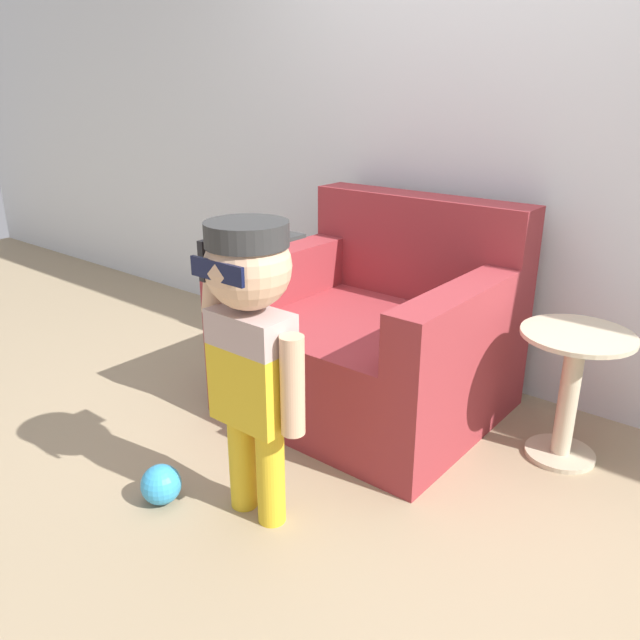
{
  "coord_description": "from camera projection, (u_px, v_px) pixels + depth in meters",
  "views": [
    {
      "loc": [
        1.23,
        -1.89,
        1.41
      ],
      "look_at": [
        -0.17,
        -0.19,
        0.58
      ],
      "focal_mm": 35.0,
      "sensor_mm": 36.0,
      "label": 1
    }
  ],
  "objects": [
    {
      "name": "person_child",
      "position": [
        251.0,
        330.0,
        1.96
      ],
      "size": [
        0.42,
        0.32,
        1.03
      ],
      "color": "gold",
      "rests_on": "ground_plane"
    },
    {
      "name": "ground_plane",
      "position": [
        379.0,
        446.0,
        2.6
      ],
      "size": [
        10.0,
        10.0,
        0.0
      ],
      "primitive_type": "plane",
      "color": "#998466"
    },
    {
      "name": "toy_ball",
      "position": [
        161.0,
        484.0,
        2.23
      ],
      "size": [
        0.15,
        0.15,
        0.15
      ],
      "color": "#3399D1",
      "rests_on": "ground_plane"
    },
    {
      "name": "armchair",
      "position": [
        375.0,
        338.0,
        2.84
      ],
      "size": [
        1.1,
        0.99,
        0.94
      ],
      "color": "maroon",
      "rests_on": "ground_plane"
    },
    {
      "name": "side_table",
      "position": [
        570.0,
        384.0,
        2.42
      ],
      "size": [
        0.42,
        0.42,
        0.54
      ],
      "color": "beige",
      "rests_on": "ground_plane"
    },
    {
      "name": "wall_back",
      "position": [
        499.0,
        112.0,
        2.77
      ],
      "size": [
        10.0,
        0.05,
        2.6
      ],
      "color": "silver",
      "rests_on": "ground_plane"
    }
  ]
}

